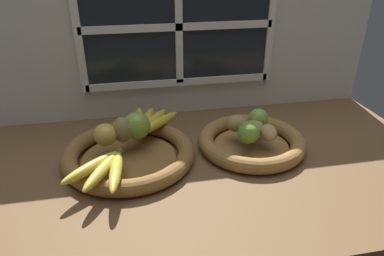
{
  "coord_description": "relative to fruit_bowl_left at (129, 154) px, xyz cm",
  "views": [
    {
      "loc": [
        -18.24,
        -87.57,
        53.83
      ],
      "look_at": [
        -1.3,
        -1.41,
        8.56
      ],
      "focal_mm": 32.68,
      "sensor_mm": 36.0,
      "label": 1
    }
  ],
  "objects": [
    {
      "name": "potato_oblong",
      "position": [
        32.37,
        3.12,
        5.05
      ],
      "size": [
        6.82,
        6.09,
        5.17
      ],
      "primitive_type": "ellipsoid",
      "rotation": [
        0.0,
        0.0,
        0.18
      ],
      "color": "#A38451",
      "rests_on": "fruit_bowl_right"
    },
    {
      "name": "apple_golden_left",
      "position": [
        -5.96,
        2.01,
        5.7
      ],
      "size": [
        6.48,
        6.48,
        6.48
      ],
      "primitive_type": "sphere",
      "color": "gold",
      "rests_on": "fruit_bowl_left"
    },
    {
      "name": "pear_brown",
      "position": [
        -1.2,
        3.12,
        6.24
      ],
      "size": [
        7.67,
        7.74,
        7.56
      ],
      "primitive_type": "ellipsoid",
      "rotation": [
        0.0,
        0.0,
        2.05
      ],
      "color": "olive",
      "rests_on": "fruit_bowl_left"
    },
    {
      "name": "banana_bunch_front",
      "position": [
        -6.11,
        -12.19,
        3.91
      ],
      "size": [
        15.62,
        19.15,
        2.9
      ],
      "color": "gold",
      "rests_on": "fruit_bowl_left"
    },
    {
      "name": "ground_plane",
      "position": [
        19.49,
        1.41,
        -3.6
      ],
      "size": [
        140.0,
        90.0,
        3.0
      ],
      "primitive_type": "cube",
      "color": "brown"
    },
    {
      "name": "fruit_bowl_left",
      "position": [
        0.0,
        0.0,
        0.0
      ],
      "size": [
        37.17,
        37.17,
        4.56
      ],
      "color": "brown",
      "rests_on": "ground_plane"
    },
    {
      "name": "banana_bunch_back",
      "position": [
        6.85,
        11.73,
        3.93
      ],
      "size": [
        15.58,
        19.48,
        2.93
      ],
      "color": "gold",
      "rests_on": "fruit_bowl_left"
    },
    {
      "name": "potato_large",
      "position": [
        36.38,
        -0.0,
        4.6
      ],
      "size": [
        8.79,
        7.8,
        4.28
      ],
      "primitive_type": "ellipsoid",
      "rotation": [
        0.0,
        0.0,
        0.29
      ],
      "color": "#A38451",
      "rests_on": "fruit_bowl_right"
    },
    {
      "name": "chili_pepper",
      "position": [
        37.34,
        1.28,
        3.44
      ],
      "size": [
        13.27,
        8.08,
        1.95
      ],
      "primitive_type": "cone",
      "rotation": [
        0.0,
        1.57,
        -0.47
      ],
      "color": "red",
      "rests_on": "fruit_bowl_right"
    },
    {
      "name": "lime_far",
      "position": [
        39.74,
        4.32,
        5.47
      ],
      "size": [
        6.01,
        6.01,
        6.01
      ],
      "primitive_type": "sphere",
      "color": "#7AAD3D",
      "rests_on": "fruit_bowl_right"
    },
    {
      "name": "back_wall",
      "position": [
        19.49,
        31.18,
        25.79
      ],
      "size": [
        140.0,
        4.6,
        55.0
      ],
      "color": "silver",
      "rests_on": "ground_plane"
    },
    {
      "name": "lime_near",
      "position": [
        33.5,
        -4.32,
        5.62
      ],
      "size": [
        6.32,
        6.32,
        6.32
      ],
      "primitive_type": "sphere",
      "color": "#6B9E33",
      "rests_on": "fruit_bowl_right"
    },
    {
      "name": "potato_small",
      "position": [
        39.94,
        -3.56,
        4.69
      ],
      "size": [
        5.3,
        7.02,
        4.45
      ],
      "primitive_type": "ellipsoid",
      "rotation": [
        0.0,
        0.0,
        1.48
      ],
      "color": "tan",
      "rests_on": "fruit_bowl_right"
    },
    {
      "name": "fruit_bowl_right",
      "position": [
        36.38,
        -0.0,
        0.01
      ],
      "size": [
        31.97,
        31.97,
        4.56
      ],
      "color": "olive",
      "rests_on": "ground_plane"
    },
    {
      "name": "apple_green_back",
      "position": [
        2.94,
        4.7,
        6.43
      ],
      "size": [
        7.93,
        7.93,
        7.93
      ],
      "primitive_type": "sphere",
      "color": "#7AA338",
      "rests_on": "fruit_bowl_left"
    }
  ]
}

